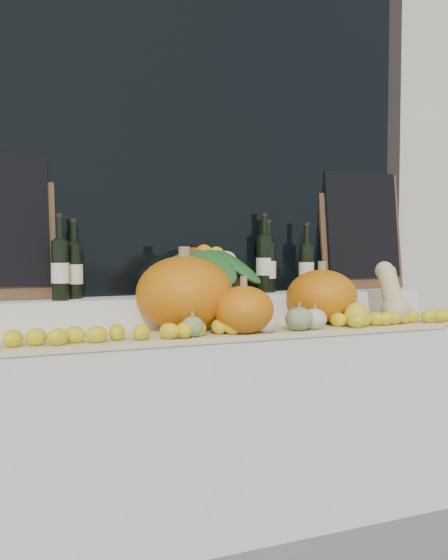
{
  "coord_description": "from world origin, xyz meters",
  "views": [
    {
      "loc": [
        -1.06,
        -1.03,
        1.27
      ],
      "look_at": [
        0.0,
        1.45,
        1.12
      ],
      "focal_mm": 40.0,
      "sensor_mm": 36.0,
      "label": 1
    }
  ],
  "objects_px": {
    "butternut_squash": "(392,297)",
    "wine_bottle_tall": "(264,264)",
    "produce_bowl": "(204,270)",
    "pumpkin_left": "(184,293)",
    "pumpkin_right": "(322,296)"
  },
  "relations": [
    {
      "from": "butternut_squash",
      "to": "wine_bottle_tall",
      "type": "xyz_separation_m",
      "value": [
        -0.5,
        0.35,
        0.15
      ]
    },
    {
      "from": "butternut_squash",
      "to": "produce_bowl",
      "type": "height_order",
      "value": "produce_bowl"
    },
    {
      "from": "pumpkin_left",
      "to": "wine_bottle_tall",
      "type": "distance_m",
      "value": 0.55
    },
    {
      "from": "produce_bowl",
      "to": "pumpkin_right",
      "type": "bearing_deg",
      "value": -19.2
    },
    {
      "from": "pumpkin_left",
      "to": "pumpkin_right",
      "type": "relative_size",
      "value": 1.25
    },
    {
      "from": "pumpkin_left",
      "to": "pumpkin_right",
      "type": "height_order",
      "value": "pumpkin_left"
    },
    {
      "from": "pumpkin_left",
      "to": "produce_bowl",
      "type": "distance_m",
      "value": 0.25
    },
    {
      "from": "pumpkin_right",
      "to": "butternut_squash",
      "type": "height_order",
      "value": "butternut_squash"
    },
    {
      "from": "produce_bowl",
      "to": "pumpkin_left",
      "type": "bearing_deg",
      "value": -132.04
    },
    {
      "from": "pumpkin_right",
      "to": "wine_bottle_tall",
      "type": "relative_size",
      "value": 0.86
    },
    {
      "from": "pumpkin_right",
      "to": "pumpkin_left",
      "type": "bearing_deg",
      "value": 179.43
    },
    {
      "from": "pumpkin_left",
      "to": "produce_bowl",
      "type": "relative_size",
      "value": 0.7
    },
    {
      "from": "pumpkin_left",
      "to": "butternut_squash",
      "type": "relative_size",
      "value": 1.44
    },
    {
      "from": "pumpkin_right",
      "to": "wine_bottle_tall",
      "type": "xyz_separation_m",
      "value": [
        -0.19,
        0.23,
        0.15
      ]
    },
    {
      "from": "butternut_squash",
      "to": "wine_bottle_tall",
      "type": "distance_m",
      "value": 0.63
    }
  ]
}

